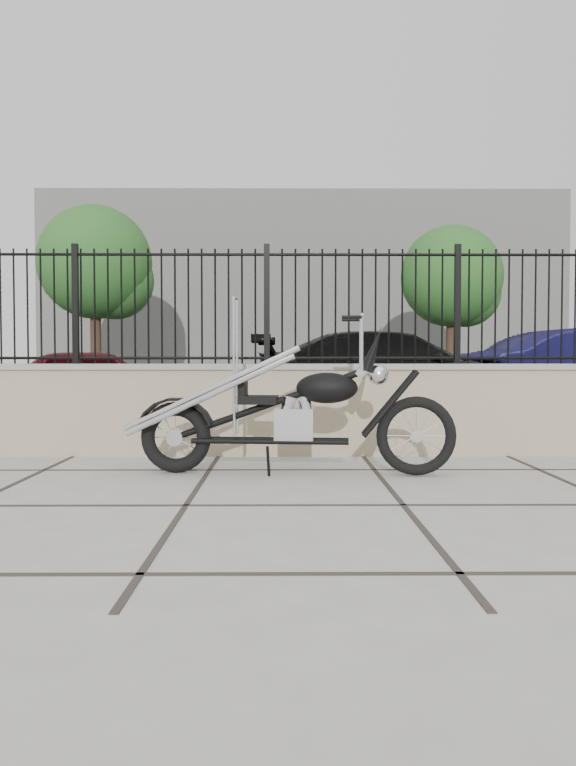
# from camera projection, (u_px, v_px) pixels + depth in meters

# --- Properties ---
(ground_plane) EXTENTS (90.00, 90.00, 0.00)m
(ground_plane) POSITION_uv_depth(u_px,v_px,m) (403.00, 505.00, 4.70)
(ground_plane) COLOR #99968E
(ground_plane) RESTS_ON ground
(parking_lot) EXTENTS (30.00, 30.00, 0.00)m
(parking_lot) POSITION_uv_depth(u_px,v_px,m) (316.00, 399.00, 17.19)
(parking_lot) COLOR black
(parking_lot) RESTS_ON ground
(retaining_wall) EXTENTS (14.00, 0.36, 0.96)m
(retaining_wall) POSITION_uv_depth(u_px,v_px,m) (362.00, 409.00, 7.18)
(retaining_wall) COLOR gray
(retaining_wall) RESTS_ON ground_plane
(iron_fence) EXTENTS (14.00, 0.08, 1.20)m
(iron_fence) POSITION_uv_depth(u_px,v_px,m) (362.00, 307.00, 7.14)
(iron_fence) COLOR black
(iron_fence) RESTS_ON retaining_wall
(background_building) EXTENTS (22.00, 6.00, 8.00)m
(background_building) POSITION_uv_depth(u_px,v_px,m) (301.00, 293.00, 31.04)
(background_building) COLOR beige
(background_building) RESTS_ON ground_plane
(chopper_motorcycle) EXTENTS (2.66, 0.69, 1.58)m
(chopper_motorcycle) POSITION_uv_depth(u_px,v_px,m) (288.00, 384.00, 5.94)
(chopper_motorcycle) COLOR black
(chopper_motorcycle) RESTS_ON ground_plane
(car_red) EXTENTS (3.83, 2.38, 1.22)m
(car_red) POSITION_uv_depth(u_px,v_px,m) (98.00, 382.00, 12.12)
(car_red) COLOR #440911
(car_red) RESTS_ON parking_lot
(car_black) EXTENTS (5.25, 2.27, 1.51)m
(car_black) POSITION_uv_depth(u_px,v_px,m) (397.00, 373.00, 12.33)
(car_black) COLOR black
(car_black) RESTS_ON parking_lot
(bollard_a) EXTENTS (0.13, 0.13, 0.95)m
(bollard_a) POSITION_uv_depth(u_px,v_px,m) (258.00, 396.00, 9.77)
(bollard_a) COLOR blue
(bollard_a) RESTS_ON ground_plane
(tree_left) EXTENTS (3.56, 3.56, 6.01)m
(tree_left) POSITION_uv_depth(u_px,v_px,m) (95.00, 257.00, 21.44)
(tree_left) COLOR #382619
(tree_left) RESTS_ON ground_plane
(tree_right) EXTENTS (3.17, 3.17, 5.35)m
(tree_right) POSITION_uv_depth(u_px,v_px,m) (451.00, 272.00, 21.36)
(tree_right) COLOR #382619
(tree_right) RESTS_ON ground_plane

